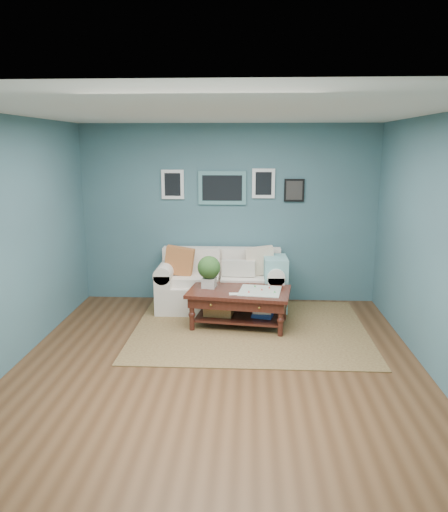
{
  "coord_description": "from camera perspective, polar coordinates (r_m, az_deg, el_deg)",
  "views": [
    {
      "loc": [
        0.33,
        -5.06,
        2.38
      ],
      "look_at": [
        0.01,
        1.0,
        1.03
      ],
      "focal_mm": 35.0,
      "sensor_mm": 36.0,
      "label": 1
    }
  ],
  "objects": [
    {
      "name": "loveseat",
      "position": [
        7.37,
        0.24,
        -3.09
      ],
      "size": [
        1.88,
        0.85,
        0.96
      ],
      "color": "white",
      "rests_on": "ground"
    },
    {
      "name": "coffee_table",
      "position": [
        6.68,
        1.16,
        -4.57
      ],
      "size": [
        1.42,
        0.94,
        0.93
      ],
      "rotation": [
        0.0,
        0.0,
        -0.13
      ],
      "color": "black",
      "rests_on": "ground"
    },
    {
      "name": "room_shell",
      "position": [
        5.23,
        -0.65,
        1.32
      ],
      "size": [
        5.0,
        5.02,
        2.7
      ],
      "color": "brown",
      "rests_on": "ground"
    },
    {
      "name": "area_rug",
      "position": [
        6.66,
        2.99,
        -8.33
      ],
      "size": [
        3.03,
        2.43,
        0.01
      ],
      "primitive_type": "cube",
      "color": "brown",
      "rests_on": "ground"
    }
  ]
}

